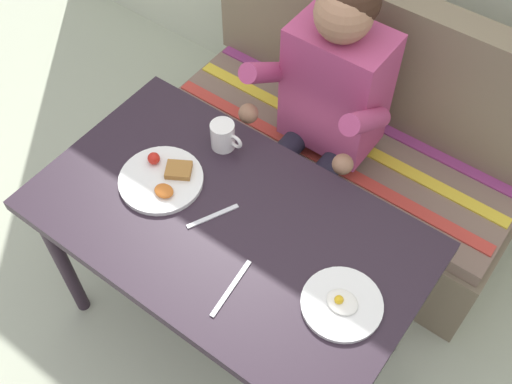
% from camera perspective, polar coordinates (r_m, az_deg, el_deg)
% --- Properties ---
extents(ground_plane, '(8.00, 8.00, 0.00)m').
position_cam_1_polar(ground_plane, '(2.49, -2.10, -12.23)').
color(ground_plane, '#AFB79C').
extents(table, '(1.20, 0.70, 0.73)m').
position_cam_1_polar(table, '(1.92, -2.67, -4.18)').
color(table, '#291D28').
rests_on(table, ground).
extents(couch, '(1.44, 0.56, 1.00)m').
position_cam_1_polar(couch, '(2.56, 8.20, 3.65)').
color(couch, '#75664F').
rests_on(couch, ground).
extents(person, '(0.45, 0.61, 1.21)m').
position_cam_1_polar(person, '(2.17, 6.41, 8.20)').
color(person, '#AF3F6F').
rests_on(person, ground).
extents(plate_breakfast, '(0.27, 0.27, 0.05)m').
position_cam_1_polar(plate_breakfast, '(1.95, -8.62, 1.30)').
color(plate_breakfast, white).
rests_on(plate_breakfast, table).
extents(plate_eggs, '(0.23, 0.23, 0.04)m').
position_cam_1_polar(plate_eggs, '(1.72, 7.96, -10.21)').
color(plate_eggs, white).
rests_on(plate_eggs, table).
extents(coffee_mug, '(0.12, 0.08, 0.10)m').
position_cam_1_polar(coffee_mug, '(2.00, -3.05, 5.28)').
color(coffee_mug, white).
rests_on(coffee_mug, table).
extents(fork, '(0.09, 0.16, 0.00)m').
position_cam_1_polar(fork, '(1.86, -4.04, -2.25)').
color(fork, silver).
rests_on(fork, table).
extents(knife, '(0.03, 0.20, 0.00)m').
position_cam_1_polar(knife, '(1.73, -2.32, -8.89)').
color(knife, silver).
rests_on(knife, table).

